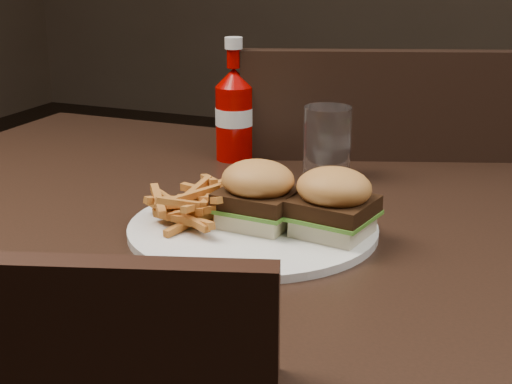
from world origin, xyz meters
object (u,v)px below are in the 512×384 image
at_px(dining_table, 249,221).
at_px(tumbler, 327,144).
at_px(chair_far, 356,282).
at_px(plate, 253,229).
at_px(ketchup_bottle, 234,123).

height_order(dining_table, tumbler, tumbler).
bearing_deg(tumbler, chair_far, 95.73).
distance_m(dining_table, plate, 0.10).
bearing_deg(dining_table, ketchup_bottle, 118.67).
distance_m(dining_table, chair_far, 0.58).
bearing_deg(dining_table, chair_far, 87.29).
distance_m(dining_table, ketchup_bottle, 0.26).
bearing_deg(plate, ketchup_bottle, 118.00).
height_order(chair_far, plate, plate).
bearing_deg(chair_far, plate, 71.48).
distance_m(plate, ketchup_bottle, 0.34).
distance_m(chair_far, plate, 0.67).
bearing_deg(chair_far, tumbler, 75.33).
relative_size(plate, ketchup_bottle, 2.56).
xyz_separation_m(chair_far, plate, (0.02, -0.59, 0.33)).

